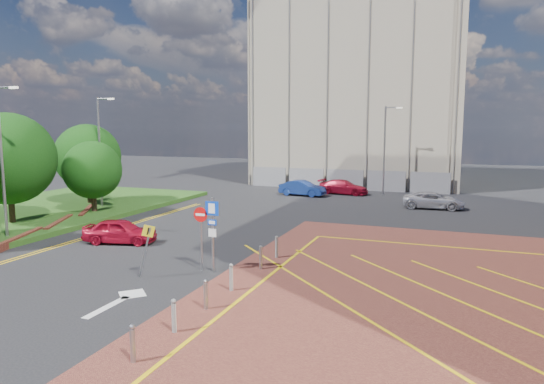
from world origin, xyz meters
The scene contains 17 objects.
ground centered at (0.00, 0.00, 0.00)m, with size 140.00×140.00×0.00m, color black.
retaining_wall centered at (-11.80, 2.00, 0.20)m, with size 6.06×20.33×0.40m.
tree_b centered at (-15.50, 5.00, 4.24)m, with size 5.60×5.60×6.74m.
tree_c centered at (-13.50, 10.00, 3.19)m, with size 4.00×4.00×4.90m.
tree_d centered at (-16.50, 13.00, 3.87)m, with size 5.00×5.00×6.08m.
lamp_left_near centered at (-12.42, 2.00, 4.66)m, with size 1.53×0.16×8.00m.
lamp_left_far centered at (-14.42, 12.00, 4.66)m, with size 1.53×0.16×8.00m.
lamp_back centered at (4.08, 28.00, 4.36)m, with size 1.53×0.16×8.00m.
sign_cluster centered at (0.30, 0.98, 1.95)m, with size 1.17×0.12×3.20m.
warning_sign centered at (-1.56, -0.84, 1.43)m, with size 0.78×0.42×2.25m.
bollard_row centered at (2.30, -1.67, 0.47)m, with size 0.14×11.14×0.90m.
construction_building centered at (0.00, 40.00, 11.00)m, with size 21.20×19.20×22.00m, color #A59C87.
construction_fence centered at (1.00, 30.00, 1.00)m, with size 21.60×0.06×2.00m, color gray.
car_red_left centered at (-6.52, 3.85, 0.65)m, with size 1.55×3.84×1.31m, color #B00F28.
car_blue_back centered at (-2.70, 24.49, 0.69)m, with size 1.46×4.18×1.38m, color navy.
car_red_back centered at (0.54, 26.80, 0.66)m, with size 1.86×4.56×1.32m, color #A30D25.
car_silver_back centered at (8.68, 21.33, 0.63)m, with size 2.08×4.51×1.25m, color silver.
Camera 1 is at (9.94, -16.97, 6.15)m, focal length 32.00 mm.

